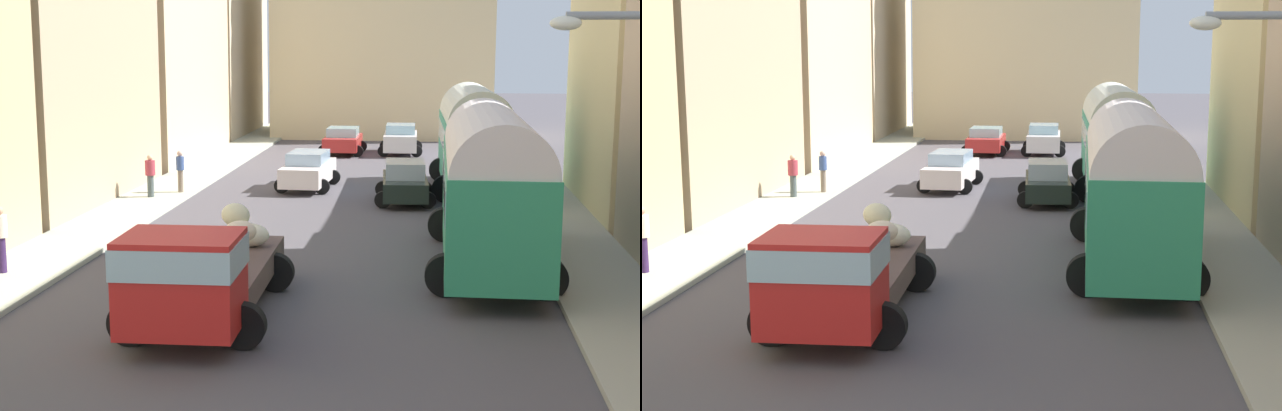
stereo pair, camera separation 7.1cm
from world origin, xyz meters
The scene contains 17 objects.
ground_plane centered at (0.00, 27.00, 0.00)m, with size 154.00×154.00×0.00m, color #4C484D.
sidewalk_left centered at (-7.25, 27.00, 0.07)m, with size 2.50×70.00×0.14m, color #AAAD97.
sidewalk_right centered at (7.25, 27.00, 0.07)m, with size 2.50×70.00×0.14m, color #9B9889.
building_left_2 centered at (-11.45, 25.15, 5.24)m, with size 5.90×12.03×10.49m.
building_left_3 centered at (-10.81, 38.49, 5.39)m, with size 4.63×12.66×10.78m.
building_left_4 centered at (-10.94, 51.46, 4.94)m, with size 5.37×12.28×9.82m.
distant_church centered at (0.00, 51.74, 7.17)m, with size 13.41×7.96×20.48m.
parked_bus_0 centered at (4.64, 16.53, 2.31)m, with size 3.30×9.89×4.15m.
parked_bus_1 centered at (4.73, 29.21, 2.30)m, with size 3.44×8.51×4.16m.
cargo_truck_0 centered at (-1.55, 10.48, 1.17)m, with size 3.19×7.15×2.27m.
car_0 centered at (-1.82, 29.17, 0.77)m, with size 2.36×4.36×1.51m.
car_1 centered at (-1.57, 41.19, 0.73)m, with size 2.40×3.85×1.42m.
car_2 centered at (2.14, 26.32, 0.77)m, with size 2.32×4.15×1.54m.
car_3 centered at (1.47, 41.57, 0.80)m, with size 2.34×4.07×1.58m.
pedestrian_0 centered at (-7.52, 13.87, 1.04)m, with size 0.50×0.50×1.82m.
pedestrian_2 centered at (-6.49, 26.85, 1.01)m, with size 0.43×0.43×1.74m.
pedestrian_4 centered at (-7.29, 25.61, 0.97)m, with size 0.53×0.53×1.71m.
Camera 1 is at (3.07, -7.60, 5.79)m, focal length 52.11 mm.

